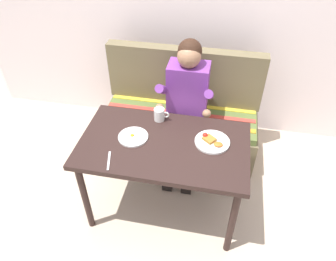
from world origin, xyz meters
TOP-DOWN VIEW (x-y plane):
  - ground_plane at (0.00, 0.00)m, footprint 8.00×8.00m
  - back_wall at (0.00, 1.27)m, footprint 4.40×0.10m
  - table at (0.00, 0.00)m, footprint 1.20×0.70m
  - couch at (0.00, 0.76)m, footprint 1.44×0.56m
  - person at (0.07, 0.59)m, footprint 0.45×0.61m
  - plate_breakfast at (0.33, 0.07)m, footprint 0.25×0.25m
  - plate_eggs at (-0.23, 0.01)m, footprint 0.22×0.22m
  - coffee_mug at (-0.09, 0.25)m, footprint 0.12×0.08m
  - fork at (-0.32, -0.24)m, footprint 0.06×0.17m

SIDE VIEW (x-z plane):
  - ground_plane at x=0.00m, z-range 0.00..0.00m
  - couch at x=0.00m, z-range -0.17..0.83m
  - table at x=0.00m, z-range 0.28..1.01m
  - fork at x=-0.32m, z-range 0.73..0.73m
  - plate_eggs at x=-0.23m, z-range 0.72..0.76m
  - person at x=0.07m, z-range 0.13..1.35m
  - plate_breakfast at x=0.33m, z-range 0.71..0.77m
  - coffee_mug at x=-0.09m, z-range 0.73..0.83m
  - back_wall at x=0.00m, z-range 0.00..2.60m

